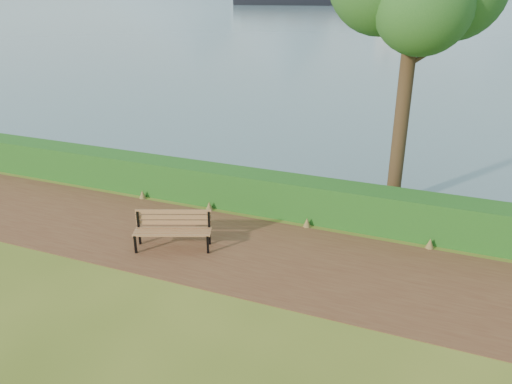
% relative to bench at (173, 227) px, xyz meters
% --- Properties ---
extents(ground, '(140.00, 140.00, 0.00)m').
position_rel_bench_xyz_m(ground, '(0.91, 0.08, -0.50)').
color(ground, '#4C5C1A').
rests_on(ground, ground).
extents(path, '(40.00, 3.40, 0.01)m').
position_rel_bench_xyz_m(path, '(0.91, 0.38, -0.49)').
color(path, '#582F1E').
rests_on(path, ground).
extents(hedge, '(32.00, 0.85, 1.00)m').
position_rel_bench_xyz_m(hedge, '(0.91, 2.68, 0.00)').
color(hedge, '#134514').
rests_on(hedge, ground).
extents(water, '(700.00, 510.00, 0.00)m').
position_rel_bench_xyz_m(water, '(0.91, 260.08, -0.49)').
color(water, '#486774').
rests_on(water, ground).
extents(bench, '(1.78, 1.10, 0.86)m').
position_rel_bench_xyz_m(bench, '(0.00, 0.00, 0.00)').
color(bench, black).
rests_on(bench, ground).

